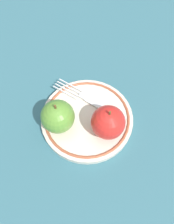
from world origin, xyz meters
The scene contains 5 objects.
ground_plane centered at (0.00, 0.00, 0.00)m, with size 2.00×2.00×0.00m, color #30606C.
plate centered at (-0.02, -0.02, 0.01)m, with size 0.20×0.20×0.02m.
apple_red_whole centered at (0.02, 0.03, 0.05)m, with size 0.07×0.07×0.08m.
apple_second_whole centered at (-0.07, -0.02, 0.05)m, with size 0.07×0.07×0.08m.
fork centered at (0.00, -0.05, 0.02)m, with size 0.18×0.03×0.00m.
Camera 1 is at (-0.14, 0.16, 0.44)m, focal length 35.00 mm.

